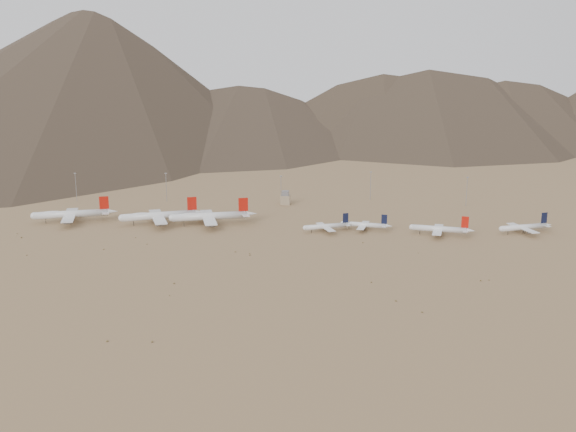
# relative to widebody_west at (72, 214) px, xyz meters

# --- Properties ---
(ground) EXTENTS (3000.00, 3000.00, 0.00)m
(ground) POSITION_rel_widebody_west_xyz_m (128.81, -40.34, -6.64)
(ground) COLOR #A47C54
(ground) RESTS_ON ground
(mountain_ridge) EXTENTS (4400.00, 1000.00, 300.00)m
(mountain_ridge) POSITION_rel_widebody_west_xyz_m (128.81, 859.66, 143.36)
(mountain_ridge) COLOR #4E3C2F
(mountain_ridge) RESTS_ON ground
(widebody_west) EXTENTS (62.62, 49.77, 19.26)m
(widebody_west) POSITION_rel_widebody_west_xyz_m (0.00, 0.00, 0.00)
(widebody_west) COLOR silver
(widebody_west) RESTS_ON ground
(widebody_centre) EXTENTS (62.42, 50.05, 19.61)m
(widebody_centre) POSITION_rel_widebody_west_xyz_m (69.23, -0.24, 0.12)
(widebody_centre) COLOR silver
(widebody_centre) RESTS_ON ground
(widebody_east) EXTENTS (65.17, 51.62, 19.91)m
(widebody_east) POSITION_rel_widebody_west_xyz_m (108.23, 0.35, 0.22)
(widebody_east) COLOR silver
(widebody_east) RESTS_ON ground
(narrowbody_a) EXTENTS (37.06, 27.82, 12.92)m
(narrowbody_a) POSITION_rel_widebody_west_xyz_m (197.49, -13.44, -2.45)
(narrowbody_a) COLOR silver
(narrowbody_a) RESTS_ON ground
(narrowbody_b) EXTENTS (37.87, 27.75, 12.64)m
(narrowbody_b) POSITION_rel_widebody_west_xyz_m (225.07, -6.76, -2.54)
(narrowbody_b) COLOR silver
(narrowbody_b) RESTS_ON ground
(narrowbody_c) EXTENTS (45.24, 33.16, 15.10)m
(narrowbody_c) POSITION_rel_widebody_west_xyz_m (277.81, -18.32, -1.74)
(narrowbody_c) COLOR silver
(narrowbody_c) RESTS_ON ground
(narrowbody_d) EXTENTS (41.74, 31.23, 14.43)m
(narrowbody_d) POSITION_rel_widebody_west_xyz_m (339.39, -6.65, -1.96)
(narrowbody_d) COLOR silver
(narrowbody_d) RESTS_ON ground
(control_tower) EXTENTS (8.00, 8.00, 12.00)m
(control_tower) POSITION_rel_widebody_west_xyz_m (158.81, 79.66, -1.32)
(control_tower) COLOR gray
(control_tower) RESTS_ON ground
(mast_far_west) EXTENTS (2.00, 0.60, 25.70)m
(mast_far_west) POSITION_rel_widebody_west_xyz_m (-28.22, 77.81, 7.56)
(mast_far_west) COLOR gray
(mast_far_west) RESTS_ON ground
(mast_west) EXTENTS (2.00, 0.60, 25.70)m
(mast_west) POSITION_rel_widebody_west_xyz_m (51.89, 84.55, 7.56)
(mast_west) COLOR gray
(mast_west) RESTS_ON ground
(mast_centre) EXTENTS (2.00, 0.60, 25.70)m
(mast_centre) POSITION_rel_widebody_west_xyz_m (155.21, 77.35, 7.56)
(mast_centre) COLOR gray
(mast_centre) RESTS_ON ground
(mast_east) EXTENTS (2.00, 0.60, 25.70)m
(mast_east) POSITION_rel_widebody_west_xyz_m (233.71, 106.72, 7.56)
(mast_east) COLOR gray
(mast_east) RESTS_ON ground
(mast_far_east) EXTENTS (2.00, 0.60, 25.70)m
(mast_far_east) POSITION_rel_widebody_west_xyz_m (314.73, 84.46, 7.56)
(mast_far_east) COLOR gray
(mast_far_east) RESTS_ON ground
(desert_scrub) EXTENTS (346.28, 177.09, 0.87)m
(desert_scrub) POSITION_rel_widebody_west_xyz_m (114.28, -114.93, -6.32)
(desert_scrub) COLOR brown
(desert_scrub) RESTS_ON ground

